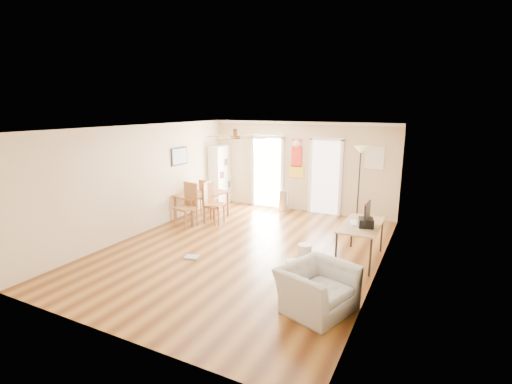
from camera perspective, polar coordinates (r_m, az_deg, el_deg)
The scene contains 30 objects.
floor at distance 8.09m, azimuth -1.93°, elevation -8.82°, with size 7.00×7.00×0.00m, color brown.
ceiling at distance 7.53m, azimuth -2.08°, elevation 9.89°, with size 5.50×7.00×0.00m, color silver, non-canonical shape.
wall_back at distance 10.85m, azimuth 6.90°, elevation 3.84°, with size 5.50×0.04×2.60m, color beige, non-canonical shape.
wall_front at distance 5.05m, azimuth -21.56°, elevation -7.69°, with size 5.50×0.04×2.60m, color beige, non-canonical shape.
wall_left at distance 9.32m, azimuth -17.03°, elevation 1.86°, with size 0.04×7.00×2.60m, color beige, non-canonical shape.
wall_right at distance 6.86m, azimuth 18.61°, elevation -2.09°, with size 0.04×7.00×2.60m, color beige, non-canonical shape.
crown_molding at distance 7.53m, azimuth -2.08°, elevation 9.59°, with size 5.50×7.00×0.08m, color white, non-canonical shape.
kitchen_doorway at distance 11.27m, azimuth 1.81°, elevation 2.98°, with size 0.90×0.10×2.10m, color white, non-canonical shape.
bathroom_doorway at distance 10.66m, azimuth 10.63°, elevation 2.18°, with size 0.80×0.10×2.10m, color white, non-canonical shape.
wall_decal at distance 10.84m, azimuth 6.27°, elevation 5.18°, with size 0.46×0.03×1.10m, color red.
ac_grille at distance 10.27m, azimuth 17.76°, elevation 5.06°, with size 0.50×0.04×0.60m, color white.
framed_poster at distance 10.28m, azimuth -11.71°, elevation 5.42°, with size 0.04×0.66×0.48m, color black.
ceiling_fan at distance 7.28m, azimuth -3.21°, elevation 8.43°, with size 1.24×1.24×0.20m, color #593819, non-canonical shape.
bookshelf at distance 11.73m, azimuth -5.49°, elevation 2.66°, with size 0.37×0.82×1.83m, color white, non-canonical shape.
dining_table at distance 10.34m, azimuth -8.28°, elevation -2.06°, with size 0.83×1.39×0.70m, color brown, non-canonical shape.
dining_chair_right_a at distance 9.80m, azimuth -6.43°, elevation -1.63°, with size 0.45×0.45×1.09m, color #915D2F, non-canonical shape.
dining_chair_right_b at distance 9.79m, azimuth -6.51°, elevation -1.81°, with size 0.43×0.43×1.04m, color brown, non-canonical shape.
dining_chair_near at distance 9.57m, azimuth -10.84°, elevation -2.07°, with size 0.46×0.46×1.11m, color olive, non-canonical shape.
dining_chair_far at distance 10.78m, azimuth -7.26°, elevation -0.64°, with size 0.40×0.40×0.97m, color #9F6633, non-canonical shape.
trash_can at distance 10.89m, azimuth 4.28°, elevation -1.37°, with size 0.29×0.29×0.63m, color silver.
torchiere_lamp at distance 10.16m, azimuth 15.53°, elevation 1.18°, with size 0.38×0.38×2.02m, color black, non-canonical shape.
computer_desk at distance 7.71m, azimuth 15.74°, elevation -7.45°, with size 0.70×1.41×0.76m, color tan, non-canonical shape.
imac at distance 7.34m, azimuth 16.72°, elevation -3.42°, with size 0.07×0.52×0.49m, color black, non-canonical shape.
keyboard at distance 7.61m, azimuth 14.83°, elevation -4.59°, with size 0.13×0.39×0.01m, color silver.
printer at distance 7.43m, azimuth 16.55°, elevation -4.53°, with size 0.27×0.32×0.16m, color black.
orange_bottle at distance 8.19m, azimuth 16.54°, elevation -2.61°, with size 0.08×0.08×0.25m, color #FB3916.
wastebasket_a at distance 6.88m, azimuth 5.68°, elevation -11.61°, with size 0.26×0.26×0.29m, color silver.
wastebasket_b at distance 7.59m, azimuth 7.48°, elevation -9.14°, with size 0.28×0.28×0.32m, color silver.
floor_cloth at distance 7.76m, azimuth -9.86°, elevation -9.86°, with size 0.27×0.21×0.04m, color #9F9E9A.
armchair at distance 5.81m, azimuth 9.40°, elevation -14.47°, with size 1.05×0.92×0.69m, color #AEAEA9.
Camera 1 is at (3.61, -6.59, 3.00)m, focal length 25.99 mm.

